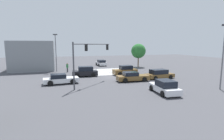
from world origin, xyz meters
TOP-DOWN VIEW (x-y plane):
  - ground_plane at (0.00, 0.00)m, footprint 110.43×110.43m
  - crosswalk_markings at (0.00, -5.96)m, footprint 9.55×8.20m
  - traffic_signal_mast at (4.82, 4.82)m, footprint 6.14×6.14m
  - car_0 at (-6.84, 3.52)m, footprint 4.60×2.32m
  - car_1 at (4.22, -1.98)m, footprint 4.37×2.40m
  - car_2 at (-2.00, -16.11)m, footprint 2.20×4.34m
  - car_3 at (-2.70, 11.25)m, footprint 2.29×4.31m
  - car_4 at (-1.90, 4.11)m, footprint 4.85×2.20m
  - car_5 at (-2.94, -1.43)m, footprint 4.40×2.08m
  - car_6 at (8.35, 2.87)m, footprint 4.82×2.29m
  - corner_building at (13.63, -13.31)m, footprint 8.51×8.51m
  - pedestrian at (6.91, -7.38)m, footprint 0.41×0.41m
  - street_light_pole_a at (8.93, -8.52)m, footprint 0.80×0.36m
  - street_light_pole_b at (-10.15, 11.72)m, footprint 0.80×0.36m
  - tree_corner_a at (-10.03, -10.98)m, footprint 3.48×3.48m

SIDE VIEW (x-z plane):
  - ground_plane at x=0.00m, z-range 0.00..0.00m
  - crosswalk_markings at x=0.00m, z-range 0.00..0.01m
  - car_6 at x=8.35m, z-range -0.05..1.33m
  - car_4 at x=-1.90m, z-range -0.05..1.33m
  - car_0 at x=-6.84m, z-range -0.04..1.43m
  - car_3 at x=-2.70m, z-range -0.06..1.46m
  - car_2 at x=-2.00m, z-range -0.02..1.46m
  - car_5 at x=-2.94m, z-range -0.07..1.60m
  - car_1 at x=4.22m, z-range -0.04..1.64m
  - pedestrian at x=6.91m, z-range 0.12..1.94m
  - corner_building at x=13.63m, z-range 0.00..6.11m
  - tree_corner_a at x=-10.03m, z-range 1.05..6.65m
  - traffic_signal_mast at x=4.82m, z-range 1.38..7.07m
  - street_light_pole_a at x=8.93m, z-range 0.78..8.20m
  - street_light_pole_b at x=-10.15m, z-range 0.79..8.50m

